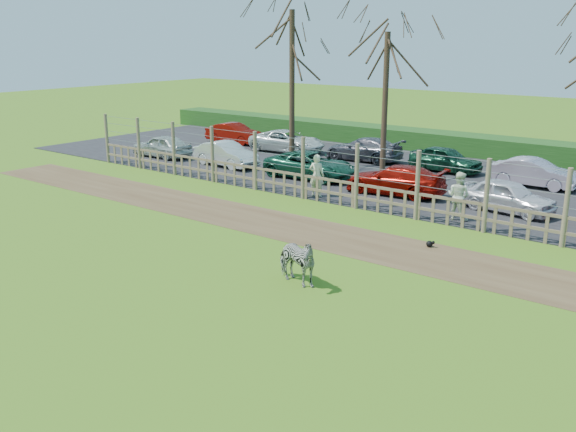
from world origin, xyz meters
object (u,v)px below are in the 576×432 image
Objects in this scene: crow at (430,244)px; car_9 at (364,149)px; visitor_b at (459,196)px; tree_left at (292,51)px; car_3 at (395,180)px; car_4 at (507,196)px; car_11 at (534,173)px; car_2 at (311,165)px; car_0 at (162,146)px; car_7 at (234,133)px; zebra at (295,260)px; car_10 at (445,159)px; visitor_a at (317,176)px; tree_mid at (386,70)px; car_1 at (226,154)px; car_8 at (287,141)px.

crow is 0.07× the size of car_9.
tree_left is at bearing -13.48° from visitor_b.
tree_left reaches higher than car_3.
car_4 is 0.97× the size of car_11.
crow is at bearing -33.17° from tree_left.
car_0 is at bearing 90.90° from car_2.
zebra is at bearing -136.86° from car_7.
car_9 is 4.56m from car_10.
visitor_b is 3.47m from crow.
car_9 is at bearing 94.95° from car_10.
visitor_a is 0.42× the size of car_3.
tree_mid is at bearing -33.02° from visitor_b.
car_0 is 5.79m from car_7.
tree_left is 4.67m from tree_mid.
tree_left reaches higher than car_1.
car_2 and car_11 have the same top height.
visitor_a reaches higher than car_2.
car_11 is at bearing 135.18° from car_3.
car_11 is (13.58, 4.80, 0.00)m from car_1.
car_7 is 0.84× the size of car_8.
visitor_b is 17.63m from car_0.
car_1 is at bearing 158.30° from crow.
car_0 and car_3 have the same top height.
car_7 is 18.06m from car_11.
car_4 is (0.45, 5.45, 0.53)m from crow.
car_7 is at bearing 79.28° from car_8.
visitor_b is 0.42× the size of car_3.
car_8 is at bearing 43.87° from car_2.
crow is 0.08× the size of car_1.
visitor_a is 7.60m from car_1.
car_0 is at bearing -94.34° from car_3.
car_11 is (6.37, 7.18, -0.26)m from visitor_a.
car_3 and car_4 have the same top height.
visitor_b is 6.23× the size of crow.
zebra reaches higher than car_7.
car_10 is (13.64, 5.72, 0.00)m from car_0.
car_2 is (-7.26, 10.74, -0.02)m from zebra.
car_3 is at bearing -171.50° from car_10.
crow is at bearing -132.57° from car_8.
car_1 is at bearing 175.69° from car_8.
car_7 is (-9.42, 5.18, 0.00)m from car_2.
car_10 is at bearing -93.44° from car_7.
car_2 is 1.23× the size of car_4.
tree_mid is 11.26m from crow.
zebra is 19.48m from car_0.
car_3 is (-2.68, 10.35, -0.02)m from zebra.
car_3 is at bearing -85.58° from car_1.
car_11 is at bearing 14.01° from car_4.
car_0 is at bearing 0.57° from visitor_b.
car_0 is at bearing 164.11° from crow.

